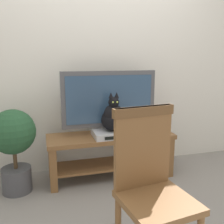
% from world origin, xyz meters
% --- Properties ---
extents(ground_plane, '(12.00, 12.00, 0.00)m').
position_xyz_m(ground_plane, '(0.00, 0.00, 0.00)').
color(ground_plane, gray).
extents(back_wall, '(7.00, 0.12, 2.80)m').
position_xyz_m(back_wall, '(0.00, 0.85, 1.40)').
color(back_wall, silver).
rests_on(back_wall, ground).
extents(tv_stand, '(1.33, 0.43, 0.48)m').
position_xyz_m(tv_stand, '(0.03, 0.45, 0.34)').
color(tv_stand, brown).
rests_on(tv_stand, ground).
extents(tv, '(1.00, 0.20, 0.66)m').
position_xyz_m(tv, '(0.03, 0.51, 0.83)').
color(tv, '#4C4C51').
rests_on(tv, tv_stand).
extents(media_box, '(0.40, 0.30, 0.06)m').
position_xyz_m(media_box, '(0.03, 0.39, 0.51)').
color(media_box, '#BCBCC1').
rests_on(media_box, tv_stand).
extents(cat, '(0.23, 0.30, 0.40)m').
position_xyz_m(cat, '(0.03, 0.38, 0.68)').
color(cat, black).
rests_on(cat, media_box).
extents(wooden_chair, '(0.46, 0.46, 0.99)m').
position_xyz_m(wooden_chair, '(-0.05, -0.74, 0.56)').
color(wooden_chair, brown).
rests_on(wooden_chair, ground).
extents(book_stack, '(0.26, 0.21, 0.10)m').
position_xyz_m(book_stack, '(0.55, 0.48, 0.52)').
color(book_stack, '#33477A').
rests_on(book_stack, tv_stand).
extents(potted_plant, '(0.42, 0.42, 0.81)m').
position_xyz_m(potted_plant, '(-0.93, 0.39, 0.50)').
color(potted_plant, '#47474C').
rests_on(potted_plant, ground).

